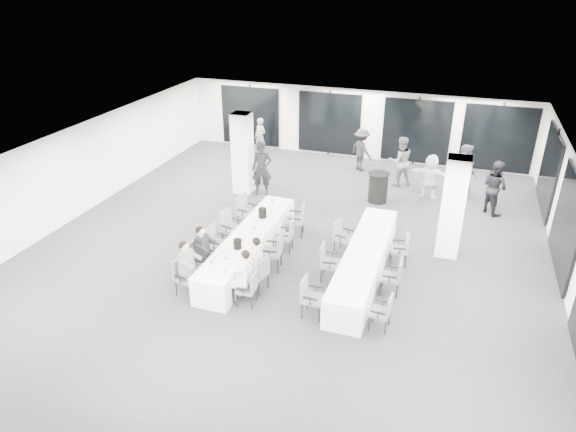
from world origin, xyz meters
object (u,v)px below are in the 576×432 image
(chair_side_right_far, at_px, (402,247))
(chair_main_right_second, at_px, (259,272))
(standing_guest_g, at_px, (260,134))
(chair_main_left_far, at_px, (245,209))
(ice_bucket_far, at_px, (263,213))
(chair_main_right_far, at_px, (298,218))
(chair_main_left_second, at_px, (199,256))
(chair_main_left_near, at_px, (184,274))
(chair_side_right_near, at_px, (384,310))
(standing_guest_b, at_px, (401,158))
(standing_guest_c, at_px, (362,147))
(chair_main_right_mid, at_px, (275,249))
(chair_side_right_mid, at_px, (394,275))
(chair_side_left_mid, at_px, (328,260))
(chair_main_left_fourth, at_px, (230,225))
(standing_guest_e, at_px, (465,166))
(chair_side_left_far, at_px, (342,235))
(chair_main_right_near, at_px, (249,287))
(chair_main_left_mid, at_px, (216,241))
(standing_guest_h, at_px, (495,184))
(standing_guest_a, at_px, (262,165))
(banquet_table_main, at_px, (249,246))
(ice_bucket_near, at_px, (237,244))
(cocktail_table, at_px, (378,187))
(chair_main_right_fourth, at_px, (287,234))
(chair_side_left_near, at_px, (310,295))
(standing_guest_d, at_px, (461,175))

(chair_side_right_far, bearing_deg, chair_main_right_second, 116.13)
(standing_guest_g, bearing_deg, chair_main_left_far, -48.75)
(ice_bucket_far, bearing_deg, chair_main_right_far, 36.39)
(chair_main_left_second, bearing_deg, chair_main_left_near, 5.93)
(chair_side_right_near, bearing_deg, standing_guest_b, 9.64)
(standing_guest_c, bearing_deg, chair_side_right_far, 148.98)
(chair_main_right_mid, relative_size, chair_side_right_mid, 1.09)
(chair_main_right_far, height_order, standing_guest_g, standing_guest_g)
(chair_main_left_near, bearing_deg, chair_side_right_far, 132.94)
(chair_main_right_mid, relative_size, chair_side_left_mid, 1.04)
(chair_main_left_fourth, relative_size, chair_side_right_far, 1.15)
(chair_side_right_mid, distance_m, standing_guest_e, 7.01)
(chair_side_left_far, bearing_deg, chair_main_right_near, -11.23)
(chair_main_left_mid, height_order, standing_guest_h, standing_guest_h)
(chair_main_right_mid, height_order, chair_side_left_far, chair_main_right_mid)
(standing_guest_a, bearing_deg, chair_main_left_far, -99.15)
(banquet_table_main, relative_size, ice_bucket_near, 20.57)
(cocktail_table, distance_m, chair_main_right_far, 3.64)
(chair_side_right_mid, height_order, ice_bucket_near, ice_bucket_near)
(chair_main_right_near, relative_size, ice_bucket_far, 3.22)
(banquet_table_main, height_order, chair_main_right_mid, chair_main_right_mid)
(chair_main_right_fourth, relative_size, ice_bucket_far, 3.36)
(chair_main_left_second, xyz_separation_m, chair_side_left_mid, (3.09, 0.91, -0.02))
(chair_main_left_second, xyz_separation_m, chair_main_right_second, (1.67, -0.11, -0.05))
(ice_bucket_far, bearing_deg, banquet_table_main, -88.97)
(chair_main_left_mid, bearing_deg, standing_guest_h, 130.64)
(chair_main_left_near, bearing_deg, chair_main_right_far, 165.93)
(chair_side_right_near, xyz_separation_m, standing_guest_c, (-2.44, 9.47, 0.44))
(chair_main_left_near, distance_m, chair_main_right_far, 4.07)
(chair_side_left_near, distance_m, standing_guest_c, 9.53)
(chair_main_right_fourth, distance_m, chair_side_right_mid, 3.29)
(ice_bucket_near, bearing_deg, chair_main_left_fourth, 122.00)
(chair_main_left_second, xyz_separation_m, standing_guest_c, (2.32, 8.85, 0.35))
(ice_bucket_far, bearing_deg, chair_main_right_fourth, -22.17)
(chair_main_left_far, xyz_separation_m, chair_side_left_far, (3.10, -0.54, -0.05))
(chair_main_left_far, distance_m, standing_guest_c, 6.35)
(cocktail_table, height_order, chair_side_right_mid, cocktail_table)
(chair_main_left_mid, relative_size, standing_guest_c, 0.52)
(chair_side_right_far, height_order, standing_guest_b, standing_guest_b)
(chair_side_left_far, relative_size, standing_guest_e, 0.45)
(chair_main_right_mid, relative_size, standing_guest_a, 0.47)
(chair_main_right_near, relative_size, chair_main_right_far, 0.86)
(chair_main_left_near, distance_m, chair_main_right_mid, 2.41)
(standing_guest_d, bearing_deg, cocktail_table, -4.24)
(standing_guest_e, bearing_deg, chair_side_right_near, -178.23)
(banquet_table_main, height_order, standing_guest_d, standing_guest_d)
(chair_main_right_fourth, bearing_deg, chair_main_left_near, 141.55)
(banquet_table_main, xyz_separation_m, chair_main_left_mid, (-0.83, -0.32, 0.17))
(standing_guest_g, bearing_deg, banquet_table_main, -46.90)
(chair_main_left_second, distance_m, standing_guest_g, 9.53)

